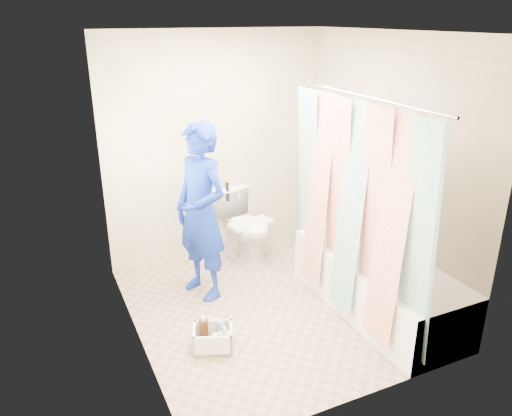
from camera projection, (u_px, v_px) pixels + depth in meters
name	position (u px, v px, depth m)	size (l,w,h in m)	color
floor	(271.00, 307.00, 4.59)	(2.60, 2.60, 0.00)	tan
ceiling	(274.00, 32.00, 3.72)	(2.40, 2.60, 0.02)	white
wall_back	(217.00, 149.00, 5.26)	(2.40, 0.02, 2.40)	beige
wall_front	(368.00, 245.00, 3.06)	(2.40, 0.02, 2.40)	beige
wall_left	(128.00, 206.00, 3.69)	(0.02, 2.60, 2.40)	beige
wall_right	(388.00, 167.00, 4.63)	(0.02, 2.60, 2.40)	beige
bathtub	(377.00, 283.00, 4.47)	(0.70, 1.75, 0.50)	white
curtain_rod	(361.00, 96.00, 3.73)	(0.02, 0.02, 1.90)	silver
shower_curtain	(353.00, 211.00, 4.07)	(0.06, 1.75, 1.80)	white
toilet	(244.00, 225.00, 5.41)	(0.43, 0.75, 0.77)	silver
tank_lid	(251.00, 223.00, 5.29)	(0.47, 0.20, 0.04)	white
tank_internals	(230.00, 189.00, 5.41)	(0.19, 0.07, 0.25)	black
plumber	(201.00, 213.00, 4.55)	(0.61, 0.40, 1.67)	#112FAA
cleaning_caddy	(214.00, 339.00, 4.00)	(0.38, 0.35, 0.24)	white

